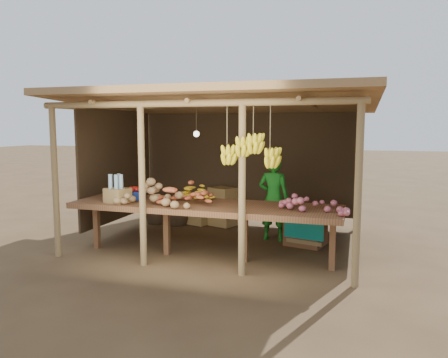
# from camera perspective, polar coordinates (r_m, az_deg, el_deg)

# --- Properties ---
(ground) EXTENTS (60.00, 60.00, 0.00)m
(ground) POSITION_cam_1_polar(r_m,az_deg,el_deg) (7.33, 0.00, -8.17)
(ground) COLOR brown
(ground) RESTS_ON ground
(stall_structure) EXTENTS (4.70, 3.50, 2.43)m
(stall_structure) POSITION_cam_1_polar(r_m,az_deg,el_deg) (7.16, 0.60, 7.03)
(stall_structure) COLOR #92754B
(stall_structure) RESTS_ON ground
(counter) EXTENTS (3.90, 1.05, 0.80)m
(counter) POSITION_cam_1_polar(r_m,az_deg,el_deg) (6.29, -2.56, -3.81)
(counter) COLOR brown
(counter) RESTS_ON ground
(potato_heap) EXTENTS (1.21, 0.86, 0.37)m
(potato_heap) POSITION_cam_1_polar(r_m,az_deg,el_deg) (6.26, -8.73, -1.64)
(potato_heap) COLOR #95744D
(potato_heap) RESTS_ON counter
(sweet_potato_heap) EXTENTS (0.91, 0.58, 0.35)m
(sweet_potato_heap) POSITION_cam_1_polar(r_m,az_deg,el_deg) (6.24, -5.07, -1.70)
(sweet_potato_heap) COLOR #B3522E
(sweet_potato_heap) RESTS_ON counter
(onion_heap) EXTENTS (1.07, 0.89, 0.36)m
(onion_heap) POSITION_cam_1_polar(r_m,az_deg,el_deg) (5.80, 11.48, -2.42)
(onion_heap) COLOR #B75867
(onion_heap) RESTS_ON counter
(banana_pile) EXTENTS (0.64, 0.51, 0.35)m
(banana_pile) POSITION_cam_1_polar(r_m,az_deg,el_deg) (6.77, -3.64, -1.04)
(banana_pile) COLOR yellow
(banana_pile) RESTS_ON counter
(tomato_basin) EXTENTS (0.36, 0.36, 0.19)m
(tomato_basin) POSITION_cam_1_polar(r_m,az_deg,el_deg) (6.83, -11.63, -1.92)
(tomato_basin) COLOR navy
(tomato_basin) RESTS_ON counter
(bottle_box) EXTENTS (0.39, 0.35, 0.42)m
(bottle_box) POSITION_cam_1_polar(r_m,az_deg,el_deg) (6.55, -13.75, -1.61)
(bottle_box) COLOR #A17F48
(bottle_box) RESTS_ON counter
(vendor) EXTENTS (0.54, 0.38, 1.43)m
(vendor) POSITION_cam_1_polar(r_m,az_deg,el_deg) (7.33, 6.50, -2.51)
(vendor) COLOR #1A771E
(vendor) RESTS_ON ground
(tarp_crate) EXTENTS (0.76, 0.70, 0.77)m
(tarp_crate) POSITION_cam_1_polar(r_m,az_deg,el_deg) (7.19, 10.61, -6.01)
(tarp_crate) COLOR brown
(tarp_crate) RESTS_ON ground
(carton_stack) EXTENTS (1.06, 0.51, 0.73)m
(carton_stack) POSITION_cam_1_polar(r_m,az_deg,el_deg) (8.40, -1.27, -3.97)
(carton_stack) COLOR #A17F48
(carton_stack) RESTS_ON ground
(burlap_sacks) EXTENTS (0.91, 0.48, 0.64)m
(burlap_sacks) POSITION_cam_1_polar(r_m,az_deg,el_deg) (8.63, -7.46, -4.03)
(burlap_sacks) COLOR #42311E
(burlap_sacks) RESTS_ON ground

